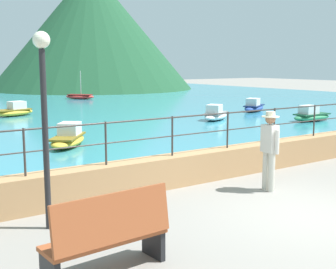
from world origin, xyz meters
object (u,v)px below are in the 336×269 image
boat_2 (215,114)px  boat_6 (80,96)px  person_walking (269,147)px  boat_0 (68,138)px  lamp_post (44,99)px  boat_5 (14,111)px  bench_main (109,234)px  boat_3 (254,107)px  boat_1 (311,115)px

boat_2 → boat_6: (0.07, 16.09, -0.06)m
boat_6 → person_walking: bearing=-105.4°
boat_0 → boat_6: size_ratio=1.01×
person_walking → lamp_post: 4.98m
lamp_post → boat_6: bearing=64.9°
boat_5 → bench_main: bearing=-102.8°
boat_0 → boat_3: 13.89m
bench_main → boat_0: size_ratio=0.73×
boat_1 → person_walking: bearing=-146.2°
boat_5 → boat_6: size_ratio=1.05×
person_walking → boat_0: person_walking is taller
boat_0 → boat_1: same height
boat_1 → boat_6: size_ratio=0.99×
bench_main → boat_6: boat_6 is taller
person_walking → boat_3: (11.57, 11.84, -0.65)m
boat_5 → boat_6: (7.64, 8.80, -0.06)m
bench_main → boat_6: 30.18m
boat_5 → boat_6: boat_6 is taller
person_walking → boat_6: size_ratio=0.75×
boat_0 → lamp_post: bearing=-115.1°
person_walking → boat_3: 16.57m
boat_0 → boat_2: (8.69, 2.64, 0.00)m
boat_2 → boat_6: 16.09m
lamp_post → boat_5: bearing=75.5°
person_walking → boat_1: bearing=33.8°
boat_2 → boat_5: 10.51m
bench_main → person_walking: person_walking is taller
person_walking → boat_6: bearing=74.6°
bench_main → boat_3: (16.32, 13.45, -0.23)m
lamp_post → boat_2: (11.91, 9.52, -1.87)m
lamp_post → boat_6: size_ratio=1.41×
bench_main → boat_0: bench_main is taller
bench_main → boat_3: bearing=39.5°
person_walking → boat_6: boat_6 is taller
bench_main → boat_5: bench_main is taller
boat_1 → boat_6: boat_6 is taller
boat_2 → boat_1: bearing=-40.7°
boat_1 → boat_2: 4.54m
lamp_post → boat_1: bearing=23.1°
person_walking → boat_3: bearing=45.7°
boat_0 → boat_3: size_ratio=0.96×
boat_5 → boat_3: bearing=-24.4°
boat_0 → boat_1: 12.13m
person_walking → boat_6: 27.09m
boat_3 → boat_6: bearing=107.1°
boat_2 → boat_3: size_ratio=0.99×
bench_main → boat_3: 21.15m
boat_6 → boat_0: bearing=-115.1°
bench_main → boat_0: 9.54m
boat_6 → boat_3: bearing=-72.9°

